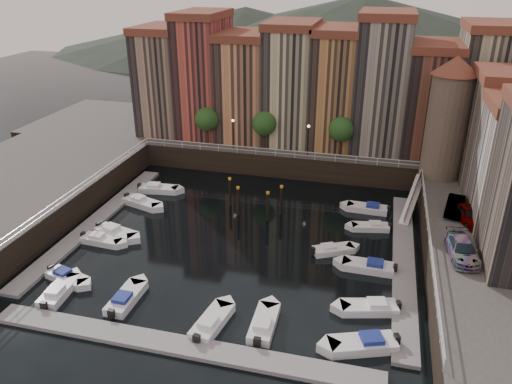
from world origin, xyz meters
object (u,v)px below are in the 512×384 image
(boat_left_1, at_px, (101,240))
(car_a, at_px, (469,215))
(boat_left_2, at_px, (115,232))
(mooring_pilings, at_px, (254,200))
(boat_left_0, at_px, (67,277))
(car_b, at_px, (455,206))
(corner_tower, at_px, (448,116))
(car_c, at_px, (462,250))
(gangway, at_px, (413,197))

(boat_left_1, xyz_separation_m, car_a, (35.13, 7.74, 3.44))
(boat_left_2, bearing_deg, mooring_pilings, 48.48)
(boat_left_0, distance_m, car_b, 37.44)
(boat_left_1, height_order, car_b, car_b)
(corner_tower, relative_size, car_c, 2.62)
(car_a, height_order, car_b, car_a)
(mooring_pilings, bearing_deg, boat_left_2, -146.03)
(boat_left_0, relative_size, car_b, 1.01)
(gangway, height_order, car_a, car_a)
(boat_left_0, relative_size, car_a, 0.98)
(boat_left_0, relative_size, boat_left_1, 1.00)
(corner_tower, distance_m, boat_left_1, 39.76)
(corner_tower, height_order, car_b, corner_tower)
(mooring_pilings, xyz_separation_m, car_b, (20.78, -0.61, 2.09))
(car_b, bearing_deg, corner_tower, 105.85)
(corner_tower, relative_size, boat_left_0, 3.03)
(boat_left_2, height_order, car_b, car_b)
(mooring_pilings, relative_size, car_b, 1.46)
(car_b, bearing_deg, boat_left_1, -152.85)
(boat_left_0, height_order, boat_left_1, boat_left_1)
(corner_tower, xyz_separation_m, car_a, (1.83, -11.63, -6.40))
(car_b, bearing_deg, boat_left_2, -155.24)
(boat_left_1, height_order, car_c, car_c)
(gangway, relative_size, boat_left_2, 1.64)
(boat_left_1, distance_m, car_b, 35.53)
(boat_left_2, bearing_deg, car_b, 27.79)
(corner_tower, distance_m, boat_left_2, 38.40)
(car_a, bearing_deg, gangway, 105.25)
(corner_tower, relative_size, gangway, 1.66)
(boat_left_0, xyz_separation_m, car_a, (34.66, 14.38, 3.45))
(mooring_pilings, relative_size, boat_left_1, 1.44)
(boat_left_1, height_order, car_a, car_a)
(gangway, relative_size, car_b, 1.85)
(gangway, bearing_deg, car_a, -56.46)
(car_b, xyz_separation_m, car_c, (-0.26, -8.71, 0.02))
(boat_left_1, xyz_separation_m, car_c, (33.79, 0.85, 3.42))
(gangway, xyz_separation_m, car_c, (3.39, -14.02, 1.85))
(boat_left_0, bearing_deg, boat_left_2, 104.74)
(boat_left_0, height_order, car_a, car_a)
(corner_tower, relative_size, car_a, 2.98)
(boat_left_1, distance_m, car_c, 33.97)
(car_a, relative_size, car_c, 0.88)
(gangway, relative_size, boat_left_1, 1.83)
(corner_tower, bearing_deg, mooring_pilings, -155.33)
(boat_left_2, bearing_deg, boat_left_1, -97.05)
(car_b, bearing_deg, mooring_pilings, -170.21)
(gangway, bearing_deg, mooring_pilings, -164.66)
(gangway, distance_m, car_c, 14.55)
(gangway, height_order, boat_left_0, gangway)
(gangway, distance_m, car_b, 6.70)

